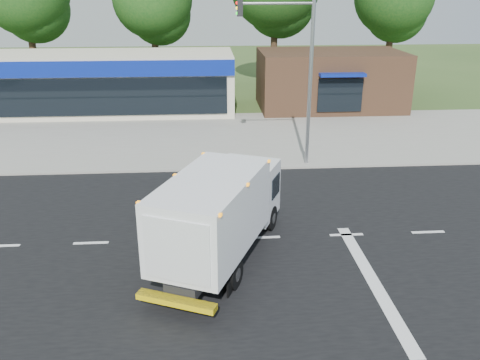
# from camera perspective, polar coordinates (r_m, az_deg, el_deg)

# --- Properties ---
(ground) EXTENTS (120.00, 120.00, 0.00)m
(ground) POSITION_cam_1_polar(r_m,az_deg,el_deg) (18.10, 2.61, -6.50)
(ground) COLOR #385123
(ground) RESTS_ON ground
(road_asphalt) EXTENTS (60.00, 14.00, 0.02)m
(road_asphalt) POSITION_cam_1_polar(r_m,az_deg,el_deg) (18.09, 2.61, -6.49)
(road_asphalt) COLOR black
(road_asphalt) RESTS_ON ground
(sidewalk) EXTENTS (60.00, 2.40, 0.12)m
(sidewalk) POSITION_cam_1_polar(r_m,az_deg,el_deg) (25.59, 0.57, 2.14)
(sidewalk) COLOR gray
(sidewalk) RESTS_ON ground
(parking_apron) EXTENTS (60.00, 9.00, 0.02)m
(parking_apron) POSITION_cam_1_polar(r_m,az_deg,el_deg) (31.13, -0.27, 5.53)
(parking_apron) COLOR gray
(parking_apron) RESTS_ON ground
(lane_markings) EXTENTS (55.20, 7.00, 0.01)m
(lane_markings) POSITION_cam_1_polar(r_m,az_deg,el_deg) (17.12, 7.66, -8.34)
(lane_markings) COLOR silver
(lane_markings) RESTS_ON road_asphalt
(ems_box_truck) EXTENTS (4.72, 7.27, 3.10)m
(ems_box_truck) POSITION_cam_1_polar(r_m,az_deg,el_deg) (15.97, -2.20, -3.30)
(ems_box_truck) COLOR black
(ems_box_truck) RESTS_ON ground
(emergency_worker) EXTENTS (0.81, 0.76, 1.97)m
(emergency_worker) POSITION_cam_1_polar(r_m,az_deg,el_deg) (17.44, -5.97, -4.19)
(emergency_worker) COLOR tan
(emergency_worker) RESTS_ON ground
(retail_strip_mall) EXTENTS (18.00, 6.20, 4.00)m
(retail_strip_mall) POSITION_cam_1_polar(r_m,az_deg,el_deg) (37.09, -15.15, 10.52)
(retail_strip_mall) COLOR beige
(retail_strip_mall) RESTS_ON ground
(brown_storefront) EXTENTS (10.00, 6.70, 4.00)m
(brown_storefront) POSITION_cam_1_polar(r_m,az_deg,el_deg) (37.54, 10.04, 11.03)
(brown_storefront) COLOR #382316
(brown_storefront) RESTS_ON ground
(traffic_signal_pole) EXTENTS (3.51, 0.25, 8.00)m
(traffic_signal_pole) POSITION_cam_1_polar(r_m,az_deg,el_deg) (24.15, 6.44, 12.76)
(traffic_signal_pole) COLOR gray
(traffic_signal_pole) RESTS_ON ground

